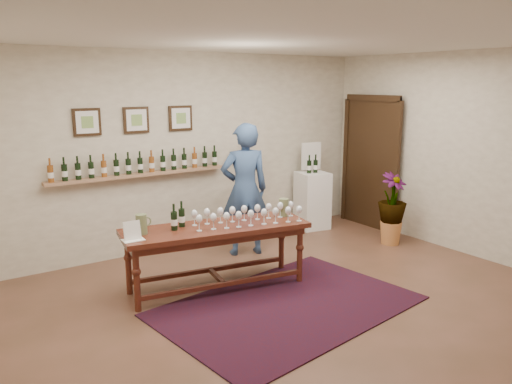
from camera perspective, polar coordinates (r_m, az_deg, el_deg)
ground at (r=5.64m, az=4.67°, el=-12.44°), size 6.00×6.00×0.00m
room_shell at (r=8.01m, az=8.31°, el=3.29°), size 6.00×6.00×6.00m
rug at (r=5.53m, az=3.66°, el=-12.87°), size 2.91×2.13×0.01m
tasting_table at (r=5.79m, az=-4.58°, el=-4.96°), size 2.22×1.04×0.76m
table_glasses at (r=5.83m, az=-0.91°, el=-2.64°), size 1.44×0.66×0.19m
table_bottles at (r=5.67m, az=-8.93°, el=-2.63°), size 0.30×0.18×0.31m
pitcher_left at (r=5.55m, az=-12.96°, el=-3.61°), size 0.16×0.16×0.22m
pitcher_right at (r=6.15m, az=3.18°, el=-1.76°), size 0.16×0.16×0.22m
menu_card at (r=5.37m, az=-13.98°, el=-4.29°), size 0.22×0.16×0.20m
display_pedestal at (r=8.30m, az=6.45°, el=-0.95°), size 0.54×0.54×0.93m
pedestal_bottles at (r=8.14m, az=6.46°, el=3.14°), size 0.28×0.12×0.28m
info_sign at (r=8.32m, az=6.32°, el=4.10°), size 0.36×0.08×0.50m
potted_plant at (r=7.66m, az=15.28°, el=-1.85°), size 0.52×0.52×0.93m
person at (r=6.89m, az=-1.31°, el=0.26°), size 0.77×0.62×1.84m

